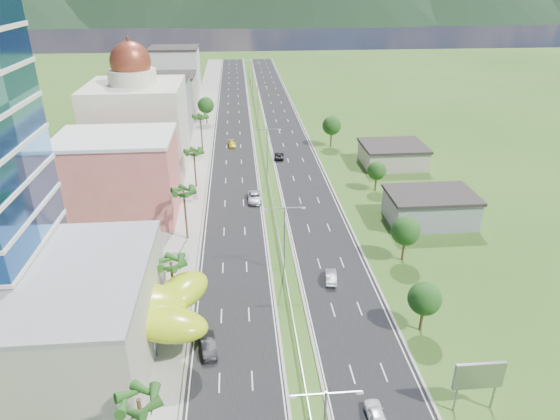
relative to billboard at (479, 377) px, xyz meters
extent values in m
plane|color=#2D5119|center=(-17.00, 18.00, -4.42)|extent=(500.00, 500.00, 0.00)
cube|color=black|center=(-24.50, 108.00, -4.40)|extent=(11.00, 260.00, 0.04)
cube|color=black|center=(-9.50, 108.00, -4.40)|extent=(11.00, 260.00, 0.04)
cube|color=gray|center=(-34.00, 108.00, -4.36)|extent=(7.00, 260.00, 0.12)
cube|color=gray|center=(-17.00, 90.00, -3.80)|extent=(0.08, 216.00, 0.28)
cube|color=gray|center=(-17.00, 192.00, -4.07)|extent=(0.10, 0.12, 0.70)
cube|color=gray|center=(-18.44, -7.00, 6.38)|extent=(2.88, 0.12, 0.12)
cube|color=gray|center=(-15.56, -7.00, 6.38)|extent=(2.88, 0.12, 0.12)
cube|color=silver|center=(-19.72, -7.00, 6.28)|extent=(0.60, 0.25, 0.18)
cube|color=silver|center=(-14.28, -7.00, 6.28)|extent=(0.60, 0.25, 0.18)
cylinder|color=gray|center=(-17.00, 28.00, 1.08)|extent=(0.20, 0.20, 11.00)
cube|color=gray|center=(-18.44, 28.00, 6.38)|extent=(2.88, 0.12, 0.12)
cube|color=gray|center=(-15.56, 28.00, 6.38)|extent=(2.88, 0.12, 0.12)
cube|color=silver|center=(-19.72, 28.00, 6.28)|extent=(0.60, 0.25, 0.18)
cube|color=silver|center=(-14.28, 28.00, 6.28)|extent=(0.60, 0.25, 0.18)
cylinder|color=gray|center=(-17.00, 68.00, 1.08)|extent=(0.20, 0.20, 11.00)
cube|color=gray|center=(-18.44, 68.00, 6.38)|extent=(2.88, 0.12, 0.12)
cube|color=gray|center=(-15.56, 68.00, 6.38)|extent=(2.88, 0.12, 0.12)
cube|color=silver|center=(-19.72, 68.00, 6.28)|extent=(0.60, 0.25, 0.18)
cube|color=silver|center=(-14.28, 68.00, 6.28)|extent=(0.60, 0.25, 0.18)
cylinder|color=gray|center=(-17.00, 113.00, 1.08)|extent=(0.20, 0.20, 11.00)
cube|color=gray|center=(-18.44, 113.00, 6.38)|extent=(2.88, 0.12, 0.12)
cube|color=gray|center=(-15.56, 113.00, 6.38)|extent=(2.88, 0.12, 0.12)
cube|color=silver|center=(-19.72, 113.00, 6.28)|extent=(0.60, 0.25, 0.18)
cube|color=silver|center=(-14.28, 113.00, 6.28)|extent=(0.60, 0.25, 0.18)
cylinder|color=gray|center=(-17.00, 158.00, 1.08)|extent=(0.20, 0.20, 11.00)
cube|color=gray|center=(-18.44, 158.00, 6.38)|extent=(2.88, 0.12, 0.12)
cube|color=gray|center=(-15.56, 158.00, 6.38)|extent=(2.88, 0.12, 0.12)
cube|color=silver|center=(-19.72, 158.00, 6.28)|extent=(0.60, 0.25, 0.18)
cube|color=silver|center=(-14.28, 158.00, 6.28)|extent=(0.60, 0.25, 0.18)
cube|color=#A6A088|center=(-49.00, 12.00, 1.08)|extent=(30.00, 24.00, 11.00)
cylinder|color=gray|center=(-41.00, 16.00, -2.42)|extent=(0.50, 0.50, 4.00)
cylinder|color=gray|center=(-34.00, 11.00, -2.42)|extent=(0.50, 0.50, 4.00)
cylinder|color=gray|center=(-38.00, 8.00, -2.42)|extent=(0.50, 0.50, 4.00)
cylinder|color=gray|center=(-32.00, 16.00, -2.42)|extent=(0.50, 0.50, 4.00)
cube|color=#D25B56|center=(-45.00, 50.00, 3.08)|extent=(20.00, 15.00, 15.00)
cube|color=beige|center=(-45.00, 73.00, 5.58)|extent=(20.00, 20.00, 20.00)
cylinder|color=beige|center=(-45.00, 73.00, 17.08)|extent=(10.00, 10.00, 3.00)
sphere|color=maroon|center=(-45.00, 73.00, 20.08)|extent=(8.40, 8.40, 8.40)
cube|color=gray|center=(-44.00, 98.00, 3.58)|extent=(16.00, 15.00, 16.00)
cube|color=#A6A088|center=(-44.00, 120.00, 2.08)|extent=(16.00, 15.00, 13.00)
cube|color=silver|center=(-44.00, 143.00, 4.58)|extent=(16.00, 15.00, 18.00)
cylinder|color=gray|center=(-2.00, 0.00, -2.82)|extent=(0.24, 0.24, 3.20)
cylinder|color=gray|center=(2.00, 0.00, -2.82)|extent=(0.24, 0.24, 3.20)
cube|color=#D85919|center=(0.00, 0.00, 0.18)|extent=(5.20, 0.35, 3.20)
cube|color=gray|center=(11.00, 43.00, -1.92)|extent=(15.00, 10.00, 5.00)
cube|color=#A6A088|center=(13.00, 73.00, -2.22)|extent=(14.00, 12.00, 4.40)
cylinder|color=#47301C|center=(-32.50, 20.00, -0.67)|extent=(0.36, 0.36, 7.50)
cylinder|color=#47301C|center=(-32.50, 40.00, 0.08)|extent=(0.36, 0.36, 9.00)
cylinder|color=#47301C|center=(-32.50, 63.00, -0.42)|extent=(0.36, 0.36, 8.00)
cylinder|color=#47301C|center=(-32.50, 88.00, -0.02)|extent=(0.36, 0.36, 8.80)
cylinder|color=#47301C|center=(-32.50, 113.00, -1.97)|extent=(0.40, 0.40, 4.90)
sphere|color=#214E18|center=(-32.50, 113.00, 1.18)|extent=(4.90, 4.90, 4.90)
cylinder|color=#47301C|center=(-1.00, 13.00, -2.32)|extent=(0.40, 0.40, 4.20)
sphere|color=#214E18|center=(-1.00, 13.00, 0.38)|extent=(4.20, 4.20, 4.20)
cylinder|color=#47301C|center=(2.00, 30.00, -2.15)|extent=(0.40, 0.40, 4.55)
sphere|color=#214E18|center=(2.00, 30.00, 0.78)|extent=(4.55, 4.55, 4.55)
cylinder|color=#47301C|center=(5.00, 58.00, -2.50)|extent=(0.40, 0.40, 3.85)
sphere|color=#214E18|center=(5.00, 58.00, -0.02)|extent=(3.85, 3.85, 3.85)
cylinder|color=#47301C|center=(1.00, 88.00, -1.97)|extent=(0.40, 0.40, 4.90)
sphere|color=#214E18|center=(1.00, 88.00, 1.18)|extent=(4.90, 4.90, 4.90)
imported|color=black|center=(-27.70, 11.34, -3.58)|extent=(2.42, 5.09, 1.61)
imported|color=#B8BAC1|center=(-20.41, 54.63, -3.56)|extent=(2.87, 5.99, 1.65)
imported|color=yellow|center=(-24.95, 89.86, -3.73)|extent=(2.28, 4.65, 1.30)
imported|color=white|center=(-10.36, -0.56, -3.62)|extent=(1.79, 4.45, 1.51)
imported|color=#A2A5AA|center=(-10.38, 25.04, -3.65)|extent=(2.17, 4.62, 1.46)
imported|color=black|center=(-13.41, 79.49, -3.70)|extent=(2.74, 5.11, 1.36)
imported|color=black|center=(-29.30, 23.98, -3.71)|extent=(0.70, 2.11, 1.34)
camera|label=1|loc=(-23.22, -36.18, 36.67)|focal=32.00mm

